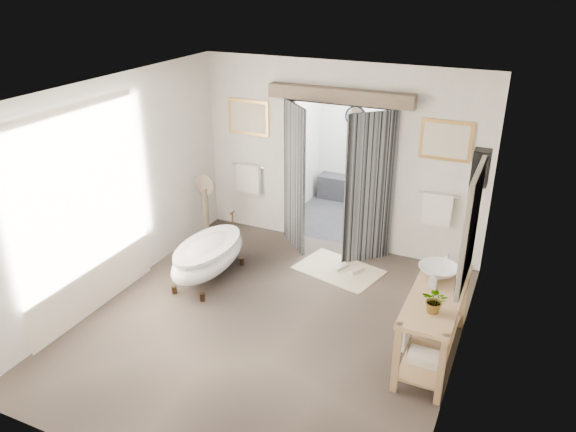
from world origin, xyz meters
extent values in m
plane|color=brown|center=(0.00, 0.00, 0.00)|extent=(5.00, 5.00, 0.00)
cube|color=silver|center=(0.00, -2.50, 1.45)|extent=(4.50, 0.02, 2.90)
cube|color=silver|center=(-2.25, 0.00, 1.45)|extent=(0.02, 5.00, 2.90)
cube|color=silver|center=(2.25, 0.00, 1.45)|extent=(0.02, 5.00, 2.90)
cube|color=silver|center=(-1.52, 2.50, 1.45)|extent=(1.45, 0.02, 2.90)
cube|color=silver|center=(1.52, 2.50, 1.45)|extent=(1.45, 0.02, 2.90)
cube|color=silver|center=(0.00, 2.50, 2.60)|extent=(1.60, 0.02, 0.60)
cube|color=white|center=(0.00, 0.00, 2.90)|extent=(4.50, 5.00, 0.02)
cube|color=beige|center=(-2.20, -0.60, 1.35)|extent=(0.02, 2.20, 2.70)
cube|color=gray|center=(2.23, 0.21, 1.70)|extent=(0.05, 0.95, 1.25)
cube|color=silver|center=(2.19, 0.21, 1.70)|extent=(0.01, 0.80, 1.10)
cube|color=black|center=(2.13, 1.55, 1.90)|extent=(0.20, 0.20, 0.45)
sphere|color=#FFCC8C|center=(2.13, 1.55, 1.90)|extent=(0.10, 0.10, 0.10)
cube|color=#262629|center=(0.00, 3.50, 0.01)|extent=(2.20, 2.00, 0.01)
cube|color=white|center=(0.00, 3.50, 2.50)|extent=(2.20, 2.00, 0.02)
cube|color=white|center=(0.00, 4.50, 1.25)|extent=(2.20, 0.02, 2.50)
cube|color=white|center=(-1.10, 3.50, 1.25)|extent=(0.02, 2.00, 2.50)
cube|color=white|center=(1.10, 3.50, 1.25)|extent=(0.02, 2.00, 2.50)
cube|color=#262629|center=(0.00, 4.32, 0.23)|extent=(2.00, 0.35, 0.45)
cylinder|color=silver|center=(-0.40, 4.47, 1.60)|extent=(0.40, 0.03, 0.40)
cylinder|color=silver|center=(0.40, 4.47, 1.60)|extent=(0.40, 0.03, 0.40)
cube|color=black|center=(-0.80, 2.50, 1.15)|extent=(0.07, 0.10, 2.30)
cube|color=black|center=(0.80, 2.50, 1.15)|extent=(0.07, 0.10, 2.30)
cube|color=black|center=(0.00, 2.50, 2.30)|extent=(1.67, 0.10, 0.07)
cube|color=black|center=(-0.60, 2.15, 1.15)|extent=(0.60, 0.59, 2.30)
cube|color=black|center=(0.60, 2.15, 1.15)|extent=(0.60, 0.59, 2.30)
cube|color=brown|center=(0.00, 2.40, 2.42)|extent=(2.20, 0.20, 0.20)
cube|color=gold|center=(-1.55, 2.48, 1.92)|extent=(0.72, 0.03, 0.57)
cube|color=beige|center=(-1.55, 2.46, 1.92)|extent=(0.62, 0.01, 0.47)
cube|color=gold|center=(1.55, 2.48, 1.92)|extent=(0.72, 0.03, 0.57)
cube|color=beige|center=(1.55, 2.46, 1.92)|extent=(0.62, 0.01, 0.47)
cylinder|color=silver|center=(-1.55, 2.44, 1.12)|extent=(0.60, 0.02, 0.02)
cube|color=silver|center=(-1.55, 2.42, 0.90)|extent=(0.42, 0.08, 0.48)
cylinder|color=silver|center=(1.55, 2.44, 1.12)|extent=(0.60, 0.02, 0.02)
cube|color=silver|center=(1.55, 2.42, 0.90)|extent=(0.42, 0.08, 0.48)
cylinder|color=#332214|center=(-1.50, 0.12, 0.05)|extent=(0.07, 0.07, 0.11)
cylinder|color=#332214|center=(-1.05, 0.12, 0.05)|extent=(0.07, 0.07, 0.11)
cylinder|color=#332214|center=(-1.50, 1.22, 0.05)|extent=(0.07, 0.07, 0.11)
cylinder|color=#332214|center=(-1.05, 1.22, 0.05)|extent=(0.07, 0.07, 0.11)
ellipsoid|color=white|center=(-1.28, 0.67, 0.36)|extent=(0.69, 1.55, 0.49)
cylinder|color=#332214|center=(-1.28, 1.38, 0.66)|extent=(0.03, 0.03, 0.20)
cube|color=tan|center=(1.75, -0.53, 0.42)|extent=(0.07, 0.07, 0.85)
cube|color=tan|center=(2.21, -0.53, 0.42)|extent=(0.07, 0.07, 0.85)
cube|color=tan|center=(1.75, 0.95, 0.42)|extent=(0.07, 0.07, 0.85)
cube|color=tan|center=(2.21, 0.95, 0.42)|extent=(0.07, 0.07, 0.85)
cube|color=tan|center=(1.98, 0.21, 0.82)|extent=(0.55, 1.60, 0.05)
cube|color=tan|center=(1.98, 0.21, 0.16)|extent=(0.45, 1.50, 0.03)
cylinder|color=silver|center=(1.71, 0.21, 0.60)|extent=(0.02, 1.40, 0.02)
cube|color=silver|center=(1.71, 0.06, 0.40)|extent=(0.06, 0.34, 0.42)
cube|color=silver|center=(1.98, -0.14, 0.23)|extent=(0.35, 0.25, 0.10)
cube|color=silver|center=(1.98, 0.56, 0.23)|extent=(0.35, 0.25, 0.10)
cube|color=brown|center=(-1.91, 1.64, 0.04)|extent=(0.23, 0.23, 0.08)
cylinder|color=brown|center=(-1.91, 1.64, 0.51)|extent=(0.09, 0.09, 0.87)
cylinder|color=silver|center=(-1.91, 1.66, 1.00)|extent=(0.31, 0.02, 0.31)
cylinder|color=brown|center=(-1.91, 1.64, 1.00)|extent=(0.35, 0.02, 0.35)
cube|color=beige|center=(0.34, 1.66, 0.01)|extent=(1.36, 1.07, 0.01)
cube|color=beige|center=(0.36, 1.70, 0.04)|extent=(0.20, 0.28, 0.05)
cube|color=beige|center=(0.60, 1.70, 0.04)|extent=(0.20, 0.28, 0.05)
imported|color=white|center=(1.92, 0.54, 0.93)|extent=(0.60, 0.60, 0.16)
imported|color=gray|center=(2.02, -0.18, 0.99)|extent=(0.27, 0.24, 0.29)
imported|color=gray|center=(1.90, 0.31, 0.95)|extent=(0.09, 0.10, 0.20)
imported|color=gray|center=(1.95, 0.90, 0.92)|extent=(0.12, 0.12, 0.15)
camera|label=1|loc=(2.67, -5.26, 4.13)|focal=35.00mm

